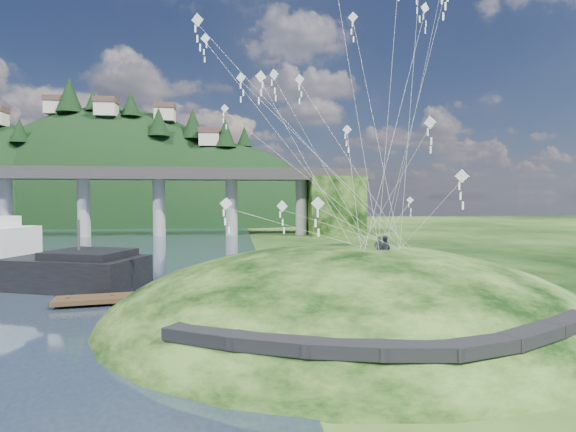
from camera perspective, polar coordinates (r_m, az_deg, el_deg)
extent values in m
plane|color=black|center=(30.36, -6.38, -13.85)|extent=(320.00, 320.00, 0.00)
ellipsoid|color=black|center=(33.71, 7.83, -14.86)|extent=(36.00, 32.00, 13.00)
cube|color=black|center=(22.16, -10.31, -14.60)|extent=(4.32, 3.62, 0.71)
cube|color=black|center=(20.59, -1.93, -15.73)|extent=(4.10, 2.97, 0.61)
cube|color=black|center=(20.12, 7.23, -16.21)|extent=(3.85, 2.37, 0.62)
cube|color=black|center=(20.63, 15.98, -15.94)|extent=(3.62, 1.83, 0.66)
cube|color=black|center=(22.07, 23.23, -14.78)|extent=(3.82, 2.27, 0.68)
cube|color=black|center=(24.38, 28.37, -13.00)|extent=(4.11, 2.97, 0.71)
cube|color=black|center=(27.32, 31.73, -11.35)|extent=(4.26, 3.43, 0.66)
cube|color=#2D2B2B|center=(115.00, -32.51, 5.00)|extent=(160.00, 0.40, 1.20)
cylinder|color=gray|center=(109.91, -32.21, 1.02)|extent=(2.60, 2.60, 13.00)
cylinder|color=gray|center=(104.17, -24.50, 1.12)|extent=(2.60, 2.60, 13.00)
cylinder|color=gray|center=(100.51, -16.05, 1.20)|extent=(2.60, 2.60, 13.00)
cylinder|color=gray|center=(99.17, -7.18, 1.26)|extent=(2.60, 2.60, 13.00)
cylinder|color=gray|center=(100.24, 1.71, 1.29)|extent=(2.60, 2.60, 13.00)
cube|color=black|center=(101.60, 5.90, 1.29)|extent=(12.00, 11.00, 13.00)
ellipsoid|color=black|center=(160.85, -21.02, -2.90)|extent=(96.00, 68.00, 88.00)
ellipsoid|color=black|center=(148.39, -8.53, -4.75)|extent=(76.00, 56.00, 72.00)
cone|color=black|center=(149.40, -30.93, 9.34)|extent=(5.29, 5.29, 6.96)
cone|color=black|center=(155.22, -26.00, 13.61)|extent=(8.01, 8.01, 10.54)
cone|color=black|center=(152.32, -23.50, 13.36)|extent=(4.97, 4.97, 6.54)
cone|color=black|center=(147.33, -19.34, 13.33)|extent=(5.83, 5.83, 7.67)
cone|color=black|center=(139.81, -16.10, 11.43)|extent=(6.47, 6.47, 8.51)
cone|color=black|center=(145.52, -11.99, 11.37)|extent=(7.13, 7.13, 9.38)
cone|color=black|center=(139.56, -7.97, 10.39)|extent=(6.56, 6.56, 8.63)
cone|color=black|center=(145.08, -5.56, 10.02)|extent=(4.88, 4.88, 6.42)
cube|color=beige|center=(159.44, -27.34, 12.10)|extent=(6.00, 5.00, 4.00)
cube|color=#50352E|center=(159.93, -27.36, 13.05)|extent=(6.40, 5.40, 1.60)
cube|color=beige|center=(146.50, -22.08, 12.39)|extent=(6.00, 5.00, 4.00)
cube|color=#50352E|center=(147.00, -22.10, 13.43)|extent=(6.40, 5.40, 1.60)
cube|color=beige|center=(149.02, -15.37, 12.27)|extent=(6.00, 5.00, 4.00)
cube|color=#50352E|center=(149.51, -15.38, 13.29)|extent=(6.40, 5.40, 1.60)
cube|color=beige|center=(140.45, -9.97, 9.51)|extent=(6.00, 5.00, 4.00)
cube|color=#50352E|center=(140.81, -9.98, 10.60)|extent=(6.40, 5.40, 1.60)
cube|color=black|center=(50.56, -31.03, -5.92)|extent=(25.52, 14.73, 2.92)
cube|color=black|center=(45.23, -23.91, -4.44)|extent=(8.24, 7.57, 0.67)
cylinder|color=#2D2B2B|center=(45.77, -25.06, -2.54)|extent=(0.27, 0.27, 3.37)
cube|color=#332314|center=(38.62, -16.60, -9.66)|extent=(15.16, 4.75, 0.37)
cylinder|color=#332314|center=(39.28, -26.14, -10.00)|extent=(0.32, 0.32, 1.07)
cylinder|color=#332314|center=(38.85, -21.40, -10.06)|extent=(0.32, 0.32, 1.07)
cylinder|color=#332314|center=(38.67, -16.59, -10.05)|extent=(0.32, 0.32, 1.07)
cylinder|color=#332314|center=(38.77, -11.77, -9.96)|extent=(0.32, 0.32, 1.07)
cylinder|color=#332314|center=(39.12, -7.01, -9.82)|extent=(0.32, 0.32, 1.07)
imported|color=#262A33|center=(31.33, 11.42, -2.49)|extent=(0.68, 0.47, 1.79)
imported|color=#262A33|center=(31.21, 12.17, -2.44)|extent=(1.18, 1.12, 1.92)
cube|color=white|center=(44.04, 15.24, 1.96)|extent=(0.57, 0.41, 0.67)
cube|color=white|center=(44.05, 15.24, 1.34)|extent=(0.09, 0.05, 0.39)
cube|color=white|center=(44.06, 15.23, 0.72)|extent=(0.09, 0.05, 0.39)
cube|color=white|center=(44.07, 15.22, 0.11)|extent=(0.09, 0.05, 0.39)
cube|color=white|center=(43.97, 8.25, 23.72)|extent=(0.83, 0.40, 0.89)
cube|color=white|center=(43.75, 8.25, 22.95)|extent=(0.12, 0.05, 0.52)
cube|color=white|center=(43.53, 8.24, 22.17)|extent=(0.12, 0.05, 0.52)
cube|color=white|center=(43.32, 8.24, 21.39)|extent=(0.12, 0.05, 0.52)
cube|color=white|center=(30.66, -6.00, 17.07)|extent=(0.61, 0.35, 0.67)
cube|color=white|center=(30.54, -6.00, 16.20)|extent=(0.09, 0.04, 0.39)
cube|color=white|center=(30.43, -6.00, 15.33)|extent=(0.09, 0.04, 0.39)
cube|color=white|center=(30.33, -5.99, 14.46)|extent=(0.09, 0.04, 0.39)
cube|color=white|center=(41.71, -10.46, 21.30)|extent=(0.82, 0.24, 0.83)
cube|color=white|center=(41.53, -10.45, 20.53)|extent=(0.11, 0.03, 0.48)
cube|color=white|center=(41.35, -10.44, 19.75)|extent=(0.11, 0.03, 0.48)
cube|color=white|center=(41.17, -10.44, 18.96)|extent=(0.11, 0.03, 0.48)
cube|color=white|center=(33.44, -11.42, 23.23)|extent=(0.81, 0.31, 0.82)
cube|color=white|center=(33.24, -11.41, 22.26)|extent=(0.11, 0.03, 0.49)
cube|color=white|center=(33.04, -11.40, 21.29)|extent=(0.11, 0.03, 0.49)
cube|color=white|center=(32.85, -11.39, 20.30)|extent=(0.11, 0.03, 0.49)
cube|color=white|center=(36.98, 7.51, 10.83)|extent=(0.71, 0.35, 0.74)
cube|color=white|center=(36.90, 7.51, 10.00)|extent=(0.10, 0.03, 0.44)
cube|color=white|center=(36.84, 7.50, 9.17)|extent=(0.10, 0.03, 0.44)
cube|color=white|center=(36.78, 7.50, 8.34)|extent=(0.10, 0.03, 0.44)
cube|color=white|center=(34.95, -3.49, 17.26)|extent=(0.84, 0.25, 0.85)
cube|color=white|center=(34.80, -3.49, 16.30)|extent=(0.11, 0.07, 0.50)
cube|color=white|center=(34.66, -3.49, 15.32)|extent=(0.11, 0.07, 0.50)
cube|color=white|center=(34.53, -3.48, 14.34)|extent=(0.11, 0.07, 0.50)
cube|color=white|center=(35.58, 16.23, 24.66)|extent=(0.10, 0.06, 0.46)
cube|color=white|center=(35.37, 16.22, 23.82)|extent=(0.10, 0.06, 0.46)
cube|color=white|center=(35.17, 16.20, 22.97)|extent=(0.10, 0.06, 0.46)
cube|color=white|center=(40.59, 16.99, 23.95)|extent=(0.80, 0.34, 0.84)
cube|color=white|center=(40.38, 16.98, 23.17)|extent=(0.10, 0.07, 0.49)
cube|color=white|center=(40.17, 16.97, 22.37)|extent=(0.10, 0.07, 0.49)
cube|color=white|center=(39.97, 16.96, 21.57)|extent=(0.10, 0.07, 0.49)
cube|color=white|center=(28.26, 19.15, 24.45)|extent=(0.09, 0.05, 0.39)
cube|color=white|center=(26.72, 3.82, 1.61)|extent=(0.78, 0.35, 0.81)
cube|color=white|center=(26.73, 3.81, 0.35)|extent=(0.11, 0.04, 0.48)
cube|color=white|center=(26.76, 3.81, -0.90)|extent=(0.11, 0.04, 0.48)
cube|color=white|center=(26.80, 3.80, -2.14)|extent=(0.11, 0.04, 0.48)
cube|color=white|center=(32.06, 19.31, 23.74)|extent=(0.11, 0.02, 0.48)
cube|color=white|center=(31.85, 19.30, 22.76)|extent=(0.11, 0.02, 0.48)
cube|color=white|center=(29.45, 21.20, 4.74)|extent=(0.64, 0.62, 0.82)
cube|color=white|center=(29.43, 21.18, 3.58)|extent=(0.11, 0.07, 0.49)
cube|color=white|center=(29.42, 21.17, 2.41)|extent=(0.11, 0.07, 0.49)
cube|color=white|center=(29.43, 21.15, 1.25)|extent=(0.11, 0.07, 0.49)
cube|color=white|center=(36.73, -8.04, 13.37)|extent=(0.63, 0.28, 0.65)
cube|color=white|center=(36.64, -8.03, 12.65)|extent=(0.09, 0.03, 0.38)
cube|color=white|center=(36.56, -8.03, 11.93)|extent=(0.09, 0.03, 0.38)
cube|color=white|center=(36.48, -8.03, 11.20)|extent=(0.09, 0.03, 0.38)
cube|color=white|center=(33.57, -0.74, 1.27)|extent=(0.78, 0.46, 0.86)
cube|color=white|center=(33.58, -0.74, 0.22)|extent=(0.11, 0.06, 0.50)
cube|color=white|center=(33.61, -0.74, -0.82)|extent=(0.11, 0.06, 0.50)
cube|color=white|center=(33.65, -0.74, -1.87)|extent=(0.11, 0.06, 0.50)
cube|color=white|center=(24.65, -7.87, 1.57)|extent=(0.68, 0.24, 0.67)
cube|color=white|center=(24.66, -7.86, 0.43)|extent=(0.09, 0.06, 0.40)
cube|color=white|center=(24.68, -7.86, -0.70)|extent=(0.09, 0.06, 0.40)
cube|color=white|center=(24.72, -7.85, -1.83)|extent=(0.09, 0.06, 0.40)
cube|color=white|center=(36.84, 1.49, 16.96)|extent=(0.70, 0.48, 0.80)
cube|color=white|center=(36.70, 1.48, 16.09)|extent=(0.11, 0.05, 0.47)
cube|color=white|center=(36.57, 1.48, 15.21)|extent=(0.11, 0.05, 0.47)
cube|color=white|center=(36.45, 1.48, 14.33)|extent=(0.11, 0.05, 0.47)
cube|color=white|center=(28.79, 17.58, 11.25)|extent=(0.48, 0.65, 0.75)
cube|color=white|center=(28.71, 17.57, 10.17)|extent=(0.09, 0.08, 0.45)
cube|color=white|center=(28.64, 17.55, 9.09)|extent=(0.09, 0.08, 0.45)
cube|color=white|center=(28.58, 17.54, 8.00)|extent=(0.09, 0.08, 0.45)
cube|color=white|center=(31.37, -1.80, 17.50)|extent=(0.56, 0.52, 0.71)
cube|color=white|center=(31.24, -1.80, 16.59)|extent=(0.09, 0.06, 0.42)
cube|color=white|center=(31.11, -1.80, 15.67)|extent=(0.09, 0.06, 0.42)
cube|color=white|center=(31.00, -1.80, 14.74)|extent=(0.09, 0.06, 0.42)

